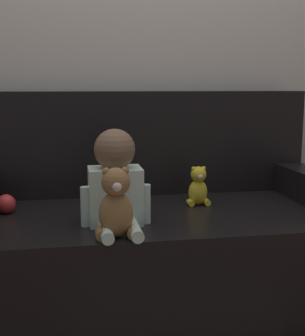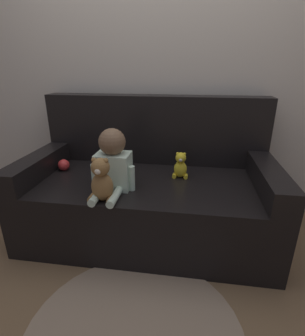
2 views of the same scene
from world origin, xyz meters
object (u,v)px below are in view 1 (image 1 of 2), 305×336
couch (151,231)px  toy_ball (6,204)px  plush_toy_side (198,187)px  person_baby (115,183)px  teddy_bear_brown (116,205)px

couch → toy_ball: (-0.69, -0.02, 0.18)m
plush_toy_side → toy_ball: 0.93m
plush_toy_side → toy_ball: size_ratio=2.19×
couch → person_baby: 0.46m
teddy_bear_brown → plush_toy_side: 0.63m
couch → toy_ball: size_ratio=20.36×
plush_toy_side → teddy_bear_brown: bearing=-136.1°
couch → teddy_bear_brown: size_ratio=6.49×
toy_ball → couch: bearing=1.4°
couch → plush_toy_side: 0.33m
couch → person_baby: bearing=-126.4°
couch → toy_ball: 0.71m
person_baby → toy_ball: (-0.49, 0.26, -0.14)m
teddy_bear_brown → couch: bearing=64.5°
couch → plush_toy_side: (0.24, -0.02, 0.22)m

